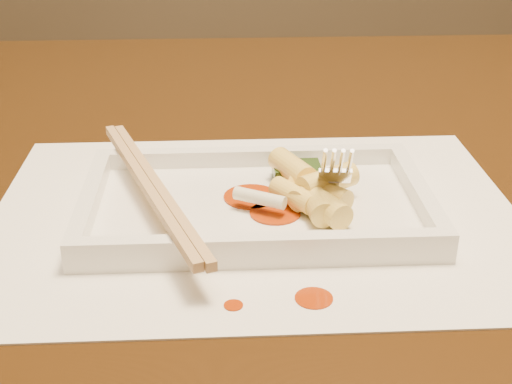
{
  "coord_description": "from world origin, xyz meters",
  "views": [
    {
      "loc": [
        -0.11,
        -0.58,
        1.01
      ],
      "look_at": [
        -0.09,
        -0.1,
        0.77
      ],
      "focal_mm": 50.0,
      "sensor_mm": 36.0,
      "label": 1
    }
  ],
  "objects_px": {
    "placemat": "(256,214)",
    "fork": "(349,101)",
    "table": "(342,258)",
    "plate_base": "(256,209)",
    "chopstick_a": "(146,185)"
  },
  "relations": [
    {
      "from": "placemat",
      "to": "fork",
      "type": "distance_m",
      "value": 0.11
    },
    {
      "from": "table",
      "to": "plate_base",
      "type": "distance_m",
      "value": 0.17
    },
    {
      "from": "placemat",
      "to": "plate_base",
      "type": "height_order",
      "value": "plate_base"
    },
    {
      "from": "chopstick_a",
      "to": "fork",
      "type": "relative_size",
      "value": 1.77
    },
    {
      "from": "table",
      "to": "chopstick_a",
      "type": "distance_m",
      "value": 0.23
    },
    {
      "from": "placemat",
      "to": "plate_base",
      "type": "distance_m",
      "value": 0.0
    },
    {
      "from": "placemat",
      "to": "chopstick_a",
      "type": "distance_m",
      "value": 0.09
    },
    {
      "from": "table",
      "to": "placemat",
      "type": "bearing_deg",
      "value": -131.89
    },
    {
      "from": "table",
      "to": "chopstick_a",
      "type": "xyz_separation_m",
      "value": [
        -0.17,
        -0.1,
        0.13
      ]
    },
    {
      "from": "table",
      "to": "fork",
      "type": "height_order",
      "value": "fork"
    },
    {
      "from": "fork",
      "to": "plate_base",
      "type": "bearing_deg",
      "value": -165.58
    },
    {
      "from": "placemat",
      "to": "table",
      "type": "bearing_deg",
      "value": 48.11
    },
    {
      "from": "placemat",
      "to": "chopstick_a",
      "type": "xyz_separation_m",
      "value": [
        -0.08,
        -0.0,
        0.03
      ]
    },
    {
      "from": "plate_base",
      "to": "fork",
      "type": "bearing_deg",
      "value": 14.42
    },
    {
      "from": "table",
      "to": "chopstick_a",
      "type": "relative_size",
      "value": 5.66
    }
  ]
}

